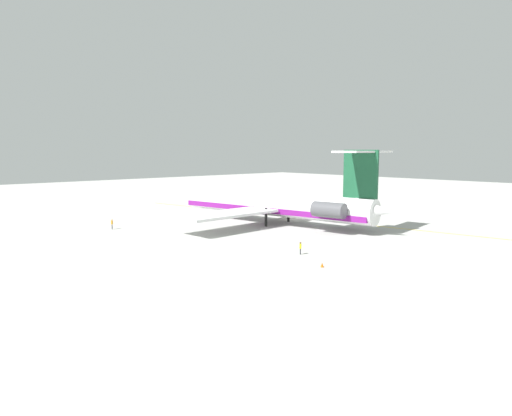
{
  "coord_description": "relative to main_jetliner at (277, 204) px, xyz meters",
  "views": [
    {
      "loc": [
        -62.76,
        68.54,
        13.64
      ],
      "look_at": [
        -0.53,
        11.26,
        3.23
      ],
      "focal_mm": 32.93,
      "sensor_mm": 36.0,
      "label": 1
    }
  ],
  "objects": [
    {
      "name": "taxiway_centreline",
      "position": [
        1.31,
        -9.02,
        -3.74
      ],
      "size": [
        90.18,
        15.39,
        0.01
      ],
      "primitive_type": "cube",
      "rotation": [
        0.0,
        0.0,
        0.17
      ],
      "color": "gold",
      "rests_on": "ground"
    },
    {
      "name": "safety_cone_wingtip",
      "position": [
        -26.6,
        19.32,
        -3.47
      ],
      "size": [
        0.4,
        0.4,
        0.55
      ],
      "primitive_type": "cone",
      "color": "#EA590F",
      "rests_on": "ground"
    },
    {
      "name": "ground_crew_near_nose",
      "position": [
        19.87,
        -21.32,
        -2.65
      ],
      "size": [
        0.37,
        0.3,
        1.73
      ],
      "rotation": [
        0.0,
        0.0,
        0.92
      ],
      "color": "black",
      "rests_on": "ground"
    },
    {
      "name": "safety_cone_nose",
      "position": [
        28.77,
        -10.69,
        -3.47
      ],
      "size": [
        0.4,
        0.4,
        0.55
      ],
      "primitive_type": "cone",
      "color": "#EA590F",
      "rests_on": "ground"
    },
    {
      "name": "ground_crew_portside",
      "position": [
        -20.3,
        16.14,
        -2.68
      ],
      "size": [
        0.36,
        0.27,
        1.68
      ],
      "rotation": [
        0.0,
        0.0,
        0.97
      ],
      "color": "black",
      "rests_on": "ground"
    },
    {
      "name": "ground_crew_near_tail",
      "position": [
        15.3,
        25.37,
        -2.59
      ],
      "size": [
        0.39,
        0.3,
        1.83
      ],
      "rotation": [
        0.0,
        0.0,
        0.95
      ],
      "color": "black",
      "rests_on": "ground"
    },
    {
      "name": "ground",
      "position": [
        1.84,
        -7.06,
        -3.74
      ],
      "size": [
        285.81,
        285.81,
        0.0
      ],
      "primitive_type": "plane",
      "color": "#ADADA8"
    },
    {
      "name": "main_jetliner",
      "position": [
        0.0,
        0.0,
        0.0
      ],
      "size": [
        47.07,
        41.75,
        13.73
      ],
      "rotation": [
        0.0,
        0.0,
        0.15
      ],
      "color": "white",
      "rests_on": "ground"
    },
    {
      "name": "ground_crew_starboard",
      "position": [
        26.68,
        -19.64,
        -2.69
      ],
      "size": [
        0.39,
        0.27,
        1.66
      ],
      "rotation": [
        0.0,
        0.0,
        2.0
      ],
      "color": "black",
      "rests_on": "ground"
    }
  ]
}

